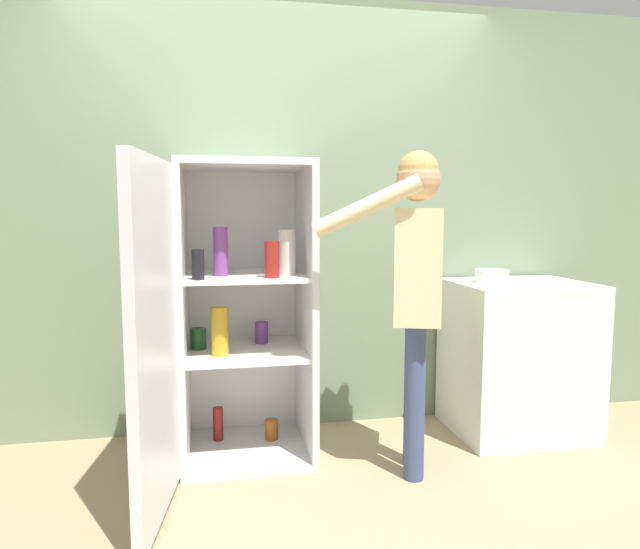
% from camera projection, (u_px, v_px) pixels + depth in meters
% --- Properties ---
extents(ground_plane, '(12.00, 12.00, 0.00)m').
position_uv_depth(ground_plane, '(310.00, 502.00, 2.58)').
color(ground_plane, tan).
extents(wall_back, '(7.00, 0.06, 2.55)m').
position_uv_depth(wall_back, '(282.00, 217.00, 3.39)').
color(wall_back, gray).
rests_on(wall_back, ground_plane).
extents(refrigerator, '(0.82, 1.32, 1.56)m').
position_uv_depth(refrigerator, '(229.00, 315.00, 2.93)').
color(refrigerator, silver).
rests_on(refrigerator, ground_plane).
extents(person, '(0.70, 0.49, 1.60)m').
position_uv_depth(person, '(415.00, 269.00, 2.78)').
color(person, '#384770').
rests_on(person, ground_plane).
extents(counter, '(0.77, 0.63, 0.90)m').
position_uv_depth(counter, '(518.00, 357.00, 3.38)').
color(counter, white).
rests_on(counter, ground_plane).
extents(bowl, '(0.19, 0.19, 0.08)m').
position_uv_depth(bowl, '(492.00, 276.00, 3.31)').
color(bowl, white).
rests_on(bowl, counter).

